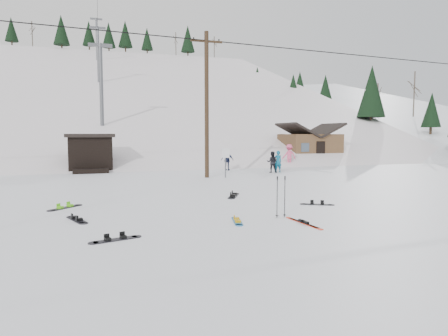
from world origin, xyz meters
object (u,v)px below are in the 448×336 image
object	(u,v)px
utility_pole	(207,103)
hero_snowboard	(237,221)
cabin	(309,147)
hero_skis	(304,223)

from	to	relation	value
utility_pole	hero_snowboard	world-z (taller)	utility_pole
utility_pole	cabin	xyz separation A→B (m)	(13.00, 10.00, -3.20)
utility_pole	cabin	distance (m)	16.71
utility_pole	hero_skis	bearing A→B (deg)	-92.43
hero_snowboard	hero_skis	distance (m)	2.06
utility_pole	cabin	world-z (taller)	utility_pole
utility_pole	hero_skis	size ratio (longest dim) A/B	4.84
cabin	hero_skis	size ratio (longest dim) A/B	2.90
cabin	hero_snowboard	size ratio (longest dim) A/B	4.21
cabin	hero_skis	distance (m)	27.05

